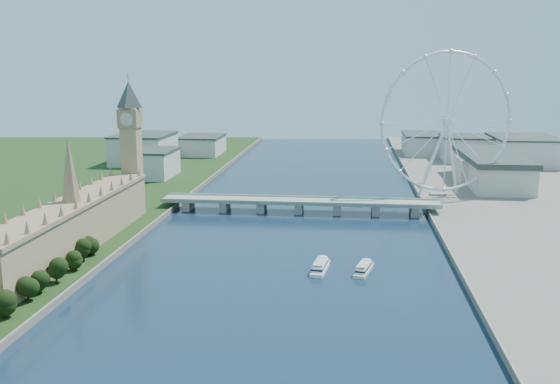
# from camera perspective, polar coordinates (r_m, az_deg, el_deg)

# --- Properties ---
(tree_row) EXTENTS (9.38, 201.38, 21.80)m
(tree_row) POSITION_cam_1_polar(r_m,az_deg,el_deg) (308.68, -23.77, -9.35)
(tree_row) COLOR black
(tree_row) RESTS_ON ground
(parliament_range) EXTENTS (24.00, 200.00, 70.00)m
(parliament_range) POSITION_cam_1_polar(r_m,az_deg,el_deg) (400.83, -18.38, -2.92)
(parliament_range) COLOR tan
(parliament_range) RESTS_ON ground
(big_ben) EXTENTS (20.02, 20.02, 110.00)m
(big_ben) POSITION_cam_1_polar(r_m,az_deg,el_deg) (491.57, -13.52, 5.58)
(big_ben) COLOR tan
(big_ben) RESTS_ON ground
(westminster_bridge) EXTENTS (220.00, 22.00, 9.50)m
(westminster_bridge) POSITION_cam_1_polar(r_m,az_deg,el_deg) (495.44, 1.77, -1.09)
(westminster_bridge) COLOR gray
(westminster_bridge) RESTS_ON ground
(london_eye) EXTENTS (113.60, 39.12, 124.30)m
(london_eye) POSITION_cam_1_polar(r_m,az_deg,el_deg) (545.57, 15.02, 6.15)
(london_eye) COLOR silver
(london_eye) RESTS_ON ground
(county_hall) EXTENTS (54.00, 144.00, 35.00)m
(county_hall) POSITION_cam_1_polar(r_m,az_deg,el_deg) (637.63, 18.61, 0.51)
(county_hall) COLOR beige
(county_hall) RESTS_ON ground
(city_skyline) EXTENTS (505.00, 280.00, 32.00)m
(city_skyline) POSITION_cam_1_polar(r_m,az_deg,el_deg) (748.65, 6.37, 3.88)
(city_skyline) COLOR beige
(city_skyline) RESTS_ON ground
(tour_boat_near) EXTENTS (11.11, 30.04, 6.48)m
(tour_boat_near) POSITION_cam_1_polar(r_m,az_deg,el_deg) (356.46, 3.69, -7.20)
(tour_boat_near) COLOR white
(tour_boat_near) RESTS_ON ground
(tour_boat_far) EXTENTS (13.21, 27.72, 5.91)m
(tour_boat_far) POSITION_cam_1_polar(r_m,az_deg,el_deg) (356.01, 7.64, -7.31)
(tour_boat_far) COLOR silver
(tour_boat_far) RESTS_ON ground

